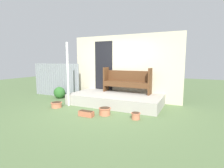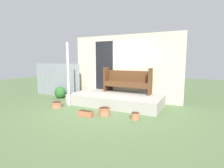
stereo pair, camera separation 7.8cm
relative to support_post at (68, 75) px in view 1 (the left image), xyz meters
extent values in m
plane|color=#5B7547|center=(1.34, 0.07, -1.11)|extent=(24.00, 24.00, 0.00)
cube|color=#A8A399|center=(1.43, 0.88, -0.92)|extent=(3.29, 1.62, 0.37)
cube|color=beige|center=(1.43, 1.72, 0.19)|extent=(4.49, 0.06, 2.60)
cube|color=black|center=(0.53, 1.68, 0.28)|extent=(0.80, 0.02, 2.00)
cube|color=gray|center=(-1.63, 1.17, -0.38)|extent=(2.48, 0.02, 1.46)
cylinder|color=gray|center=(-2.81, 1.15, -0.38)|extent=(0.04, 0.04, 1.46)
cylinder|color=gray|center=(-2.68, 1.15, -0.38)|extent=(0.04, 0.04, 1.46)
cylinder|color=gray|center=(-2.56, 1.15, -0.38)|extent=(0.04, 0.04, 1.46)
cylinder|color=gray|center=(-2.44, 1.15, -0.38)|extent=(0.04, 0.04, 1.46)
cylinder|color=gray|center=(-2.31, 1.15, -0.38)|extent=(0.04, 0.04, 1.46)
cylinder|color=gray|center=(-2.19, 1.15, -0.38)|extent=(0.04, 0.04, 1.46)
cylinder|color=gray|center=(-2.06, 1.15, -0.38)|extent=(0.04, 0.04, 1.46)
cylinder|color=gray|center=(-1.94, 1.15, -0.38)|extent=(0.04, 0.04, 1.46)
cylinder|color=gray|center=(-1.81, 1.15, -0.38)|extent=(0.04, 0.04, 1.46)
cylinder|color=gray|center=(-1.69, 1.15, -0.38)|extent=(0.04, 0.04, 1.46)
cylinder|color=gray|center=(-1.57, 1.15, -0.38)|extent=(0.04, 0.04, 1.46)
cylinder|color=gray|center=(-1.44, 1.15, -0.38)|extent=(0.04, 0.04, 1.46)
cylinder|color=gray|center=(-1.32, 1.15, -0.38)|extent=(0.04, 0.04, 1.46)
cylinder|color=gray|center=(-1.19, 1.15, -0.38)|extent=(0.04, 0.04, 1.46)
cylinder|color=gray|center=(-1.07, 1.15, -0.38)|extent=(0.04, 0.04, 1.46)
cylinder|color=gray|center=(-0.95, 1.15, -0.38)|extent=(0.04, 0.04, 1.46)
cylinder|color=gray|center=(-0.82, 1.15, -0.38)|extent=(0.04, 0.04, 1.46)
cylinder|color=gray|center=(-0.70, 1.15, -0.38)|extent=(0.04, 0.04, 1.46)
cylinder|color=gray|center=(-0.57, 1.15, -0.38)|extent=(0.04, 0.04, 1.46)
cylinder|color=gray|center=(-0.45, 1.15, -0.38)|extent=(0.04, 0.04, 1.46)
cylinder|color=white|center=(0.00, 0.00, 0.00)|extent=(0.08, 0.08, 2.21)
cube|color=#54331C|center=(0.78, 1.39, -0.26)|extent=(0.07, 0.40, 0.96)
cube|color=#54331C|center=(2.57, 1.34, -0.26)|extent=(0.07, 0.40, 0.96)
cube|color=#54331C|center=(1.67, 1.37, -0.33)|extent=(1.74, 0.45, 0.04)
cube|color=#54331C|center=(1.67, 1.18, -0.42)|extent=(1.73, 0.08, 0.15)
cube|color=#54331C|center=(1.68, 1.55, -0.10)|extent=(1.73, 0.09, 0.41)
cylinder|color=#C67251|center=(-0.24, -0.36, -1.02)|extent=(0.34, 0.34, 0.18)
torus|color=#C67251|center=(-0.24, -0.36, -0.94)|extent=(0.38, 0.38, 0.02)
cylinder|color=#422D1E|center=(-0.24, -0.36, -0.93)|extent=(0.31, 0.31, 0.01)
cylinder|color=#C67251|center=(1.65, -0.41, -1.00)|extent=(0.32, 0.32, 0.21)
torus|color=#C67251|center=(1.65, -0.41, -0.91)|extent=(0.37, 0.37, 0.02)
cylinder|color=#422D1E|center=(1.65, -0.41, -0.89)|extent=(0.30, 0.30, 0.01)
cylinder|color=#C67251|center=(2.59, -0.38, -1.02)|extent=(0.23, 0.23, 0.18)
torus|color=#C67251|center=(2.59, -0.38, -0.94)|extent=(0.26, 0.26, 0.02)
cylinder|color=#422D1E|center=(2.59, -0.38, -0.92)|extent=(0.21, 0.21, 0.01)
cube|color=#B76647|center=(1.22, -0.74, -1.03)|extent=(0.45, 0.17, 0.16)
cube|color=#422D1E|center=(1.22, -0.74, -0.95)|extent=(0.39, 0.15, 0.01)
ellipsoid|color=#2D6628|center=(-1.16, 0.84, -0.86)|extent=(0.50, 0.45, 0.49)
camera|label=1|loc=(3.95, -4.83, 0.48)|focal=28.00mm
camera|label=2|loc=(4.02, -4.80, 0.48)|focal=28.00mm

